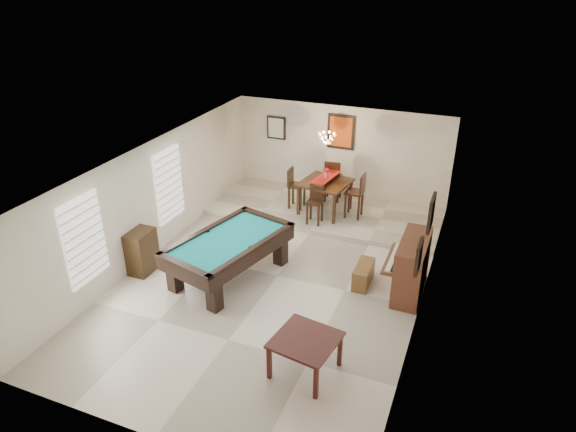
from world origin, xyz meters
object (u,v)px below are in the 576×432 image
Objects in this scene: pool_table at (230,258)px; apothecary_chest at (142,252)px; chandelier at (327,134)px; dining_chair_west at (297,188)px; dining_chair_south at (315,205)px; square_table at (305,355)px; dining_table at (325,195)px; dining_chair_north at (333,180)px; flower_vase at (326,172)px; dining_chair_east at (354,195)px; piano_bench at (363,274)px; upright_piano at (405,265)px.

apothecary_chest is (-1.83, -0.52, 0.04)m from pool_table.
chandelier is at bearing 90.07° from pool_table.
chandelier reaches higher than dining_chair_west.
square_table is at bearing -73.89° from dining_chair_south.
dining_table is 1.60m from chandelier.
pool_table is 3.49m from dining_chair_west.
dining_chair_north is (0.93, 4.30, 0.26)m from pool_table.
apothecary_chest is at bearing -124.78° from dining_table.
flower_vase is at bearing 105.03° from square_table.
dining_chair_south is (2.76, 3.31, 0.14)m from apothecary_chest.
dining_table is at bearing 0.00° from flower_vase.
flower_vase is at bearing 89.33° from pool_table.
square_table is 0.98× the size of dining_chair_south.
chandelier is at bearing -95.12° from dining_chair_east.
dining_chair_north reaches higher than dining_chair_south.
dining_table is at bearing -89.36° from dining_chair_east.
apothecary_chest is 0.82× the size of dining_table.
square_table is 0.83× the size of dining_chair_east.
piano_bench is at bearing -139.36° from dining_chair_west.
piano_bench is at bearing -57.38° from dining_table.
pool_table is at bearing -166.77° from upright_piano.
chandelier is at bearing 105.08° from square_table.
dining_chair_south is at bearing 83.67° from dining_chair_north.
chandelier is (0.93, 3.58, 1.76)m from pool_table.
piano_bench is at bearing 19.61° from dining_chair_east.
dining_chair_south is 1.51m from dining_chair_north.
dining_chair_south is at bearing 50.18° from apothecary_chest.
dining_chair_west is at bearing -178.09° from flower_vase.
dining_chair_south reaches higher than square_table.
flower_vase is at bearing 55.22° from apothecary_chest.
dining_table is 4.44× the size of flower_vase.
pool_table reaches higher than square_table.
apothecary_chest is (-4.29, 1.56, 0.15)m from square_table.
dining_chair_south is (-2.58, 1.97, 0.02)m from upright_piano.
dining_chair_north is 1.00× the size of dining_chair_east.
apothecary_chest reaches higher than pool_table.
dining_chair_south is (-0.03, -0.71, 0.01)m from dining_table.
dining_chair_north is at bearing 92.41° from pool_table.
upright_piano reaches higher than pool_table.
flower_vase is 0.96m from dining_chair_west.
pool_table is at bearing 71.63° from dining_chair_north.
dining_chair_north is at bearing 126.59° from upright_piano.
dining_chair_east is (0.81, 0.72, 0.09)m from dining_chair_south.
dining_chair_east is (1.74, 3.51, 0.26)m from pool_table.
chandelier is (0.75, 0.11, 1.54)m from dining_chair_west.
chandelier is at bearing 108.70° from dining_table.
pool_table is 4.40m from dining_chair_north.
pool_table is at bearing -104.61° from chandelier.
pool_table is 2.75× the size of apothecary_chest.
square_table is 2.87m from piano_bench.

